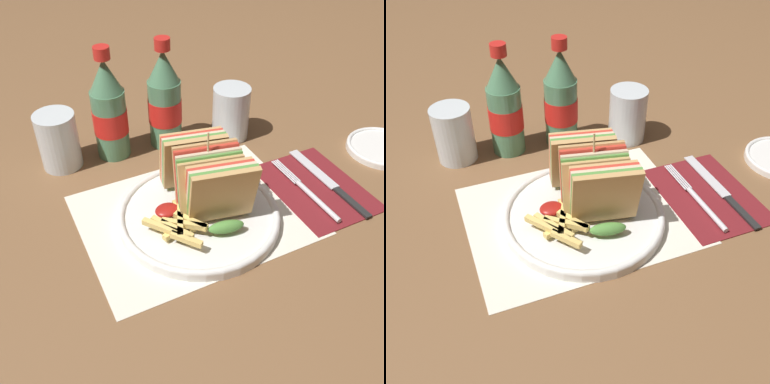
{
  "view_description": "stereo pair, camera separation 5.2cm",
  "coord_description": "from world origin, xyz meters",
  "views": [
    {
      "loc": [
        -0.22,
        -0.48,
        0.51
      ],
      "look_at": [
        0.03,
        0.02,
        0.04
      ],
      "focal_mm": 42.0,
      "sensor_mm": 36.0,
      "label": 1
    },
    {
      "loc": [
        -0.17,
        -0.5,
        0.51
      ],
      "look_at": [
        0.03,
        0.02,
        0.04
      ],
      "focal_mm": 42.0,
      "sensor_mm": 36.0,
      "label": 2
    }
  ],
  "objects": [
    {
      "name": "ground_plane",
      "position": [
        0.0,
        0.0,
        0.0
      ],
      "size": [
        4.0,
        4.0,
        0.0
      ],
      "primitive_type": "plane",
      "color": "brown"
    },
    {
      "name": "placemat",
      "position": [
        0.03,
        0.01,
        0.0
      ],
      "size": [
        0.37,
        0.28,
        0.0
      ],
      "color": "silver",
      "rests_on": "ground_plane"
    },
    {
      "name": "plate_main",
      "position": [
        0.03,
        0.0,
        0.01
      ],
      "size": [
        0.26,
        0.26,
        0.02
      ],
      "color": "white",
      "rests_on": "ground_plane"
    },
    {
      "name": "club_sandwich",
      "position": [
        0.05,
        0.01,
        0.07
      ],
      "size": [
        0.12,
        0.19,
        0.14
      ],
      "color": "tan",
      "rests_on": "plate_main"
    },
    {
      "name": "fries_pile",
      "position": [
        -0.02,
        -0.03,
        0.03
      ],
      "size": [
        0.09,
        0.12,
        0.02
      ],
      "color": "#E5C166",
      "rests_on": "plate_main"
    },
    {
      "name": "ketchup_blob",
      "position": [
        -0.02,
        0.02,
        0.03
      ],
      "size": [
        0.04,
        0.03,
        0.01
      ],
      "color": "maroon",
      "rests_on": "plate_main"
    },
    {
      "name": "napkin",
      "position": [
        0.25,
        -0.02,
        0.0
      ],
      "size": [
        0.15,
        0.2,
        0.0
      ],
      "color": "maroon",
      "rests_on": "ground_plane"
    },
    {
      "name": "fork",
      "position": [
        0.23,
        -0.04,
        0.01
      ],
      "size": [
        0.01,
        0.18,
        0.01
      ],
      "rotation": [
        0.0,
        0.0,
        -0.0
      ],
      "color": "silver",
      "rests_on": "napkin"
    },
    {
      "name": "knife",
      "position": [
        0.28,
        -0.02,
        0.01
      ],
      "size": [
        0.02,
        0.21,
        0.0
      ],
      "rotation": [
        0.0,
        0.0,
        -0.0
      ],
      "color": "black",
      "rests_on": "napkin"
    },
    {
      "name": "coke_bottle_near",
      "position": [
        -0.03,
        0.24,
        0.09
      ],
      "size": [
        0.07,
        0.07,
        0.22
      ],
      "color": "#4C7F5B",
      "rests_on": "ground_plane"
    },
    {
      "name": "coke_bottle_far",
      "position": [
        0.07,
        0.23,
        0.09
      ],
      "size": [
        0.07,
        0.07,
        0.22
      ],
      "color": "#4C7F5B",
      "rests_on": "ground_plane"
    },
    {
      "name": "glass_near",
      "position": [
        0.2,
        0.2,
        0.05
      ],
      "size": [
        0.07,
        0.07,
        0.11
      ],
      "color": "silver",
      "rests_on": "ground_plane"
    },
    {
      "name": "glass_far",
      "position": [
        -0.13,
        0.25,
        0.05
      ],
      "size": [
        0.07,
        0.07,
        0.11
      ],
      "color": "silver",
      "rests_on": "ground_plane"
    },
    {
      "name": "side_saucer",
      "position": [
        0.44,
        0.02,
        0.01
      ],
      "size": [
        0.14,
        0.14,
        0.01
      ],
      "color": "white",
      "rests_on": "ground_plane"
    }
  ]
}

